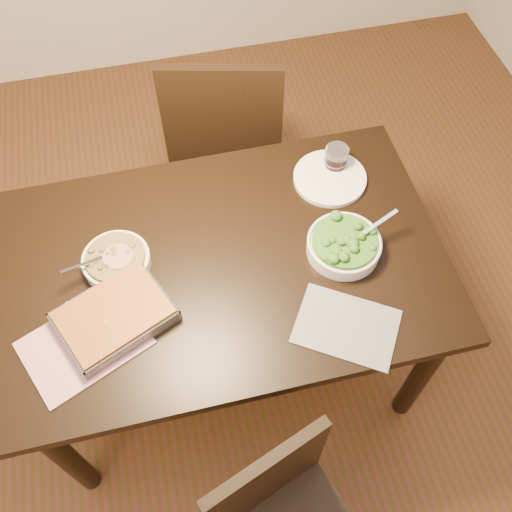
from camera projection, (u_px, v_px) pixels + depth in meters
ground at (232, 355)px, 2.42m from camera, size 4.00×4.00×0.00m
table at (225, 276)px, 1.87m from camera, size 1.40×0.90×0.75m
magazine_a at (84, 343)px, 1.64m from camera, size 0.40×0.36×0.01m
magazine_b at (346, 326)px, 1.67m from camera, size 0.36×0.33×0.01m
coaster at (334, 167)px, 2.01m from camera, size 0.11×0.11×0.00m
stew_bowl at (116, 260)px, 1.76m from camera, size 0.23×0.21×0.08m
broccoli_bowl at (344, 245)px, 1.79m from camera, size 0.26×0.24×0.09m
baking_dish at (115, 317)px, 1.66m from camera, size 0.38×0.34×0.06m
wine_tumbler at (336, 158)px, 1.96m from camera, size 0.08×0.08×0.09m
dinner_plate at (330, 178)px, 1.97m from camera, size 0.25×0.25×0.02m
chair_far at (226, 132)px, 2.38m from camera, size 0.55×0.55×0.97m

